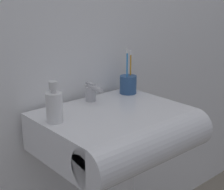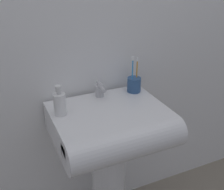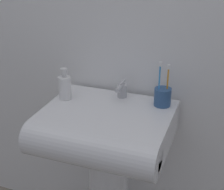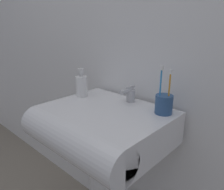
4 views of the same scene
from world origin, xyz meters
TOP-DOWN VIEW (x-y plane):
  - wall_back at (0.00, 0.26)m, footprint 5.00×0.05m
  - sink_pedestal at (0.00, 0.00)m, footprint 0.19×0.19m
  - sink_basin at (0.00, -0.06)m, footprint 0.58×0.50m
  - faucet at (0.02, 0.15)m, footprint 0.05×0.10m
  - toothbrush_cup at (0.22, 0.13)m, footprint 0.08×0.08m
  - soap_bottle at (-0.24, 0.04)m, footprint 0.06×0.06m

SIDE VIEW (x-z plane):
  - sink_pedestal at x=0.00m, z-range 0.00..0.72m
  - sink_basin at x=0.00m, z-range 0.72..0.87m
  - faucet at x=0.02m, z-range 0.87..0.95m
  - toothbrush_cup at x=0.22m, z-range 0.81..1.02m
  - soap_bottle at x=-0.24m, z-range 0.86..1.01m
  - wall_back at x=0.00m, z-range 0.00..2.40m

